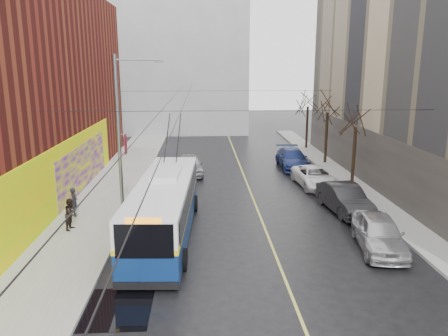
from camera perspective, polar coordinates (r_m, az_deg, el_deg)
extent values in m
plane|color=black|center=(16.25, 4.00, -17.91)|extent=(140.00, 140.00, 0.00)
cube|color=gray|center=(27.80, -15.80, -4.70)|extent=(4.00, 60.00, 0.15)
cube|color=gray|center=(29.18, 18.91, -4.08)|extent=(2.00, 60.00, 0.15)
cube|color=#BFB74C|center=(29.23, 3.61, -3.49)|extent=(0.12, 50.00, 0.01)
cube|color=yellow|center=(25.96, -21.24, -1.96)|extent=(0.08, 28.00, 4.00)
cube|color=#5C059D|center=(31.62, -17.81, 0.17)|extent=(0.06, 12.00, 3.20)
cube|color=#4C4742|center=(30.86, 19.49, 0.50)|extent=(0.06, 36.00, 4.00)
cube|color=gray|center=(58.95, -7.31, 13.71)|extent=(20.00, 12.00, 18.00)
cylinder|color=slate|center=(24.53, -13.57, 3.72)|extent=(0.20, 0.20, 9.00)
cube|color=maroon|center=(24.52, -12.72, 3.05)|extent=(0.04, 0.60, 1.10)
cylinder|color=slate|center=(24.03, -11.22, 13.71)|extent=(2.40, 0.10, 0.10)
cube|color=slate|center=(23.90, -8.53, 13.57)|extent=(0.50, 0.22, 0.12)
cylinder|color=black|center=(28.95, -7.04, 8.78)|extent=(0.02, 60.00, 0.02)
cylinder|color=black|center=(28.90, -5.04, 8.82)|extent=(0.02, 60.00, 0.02)
cylinder|color=black|center=(19.98, 2.20, 7.48)|extent=(18.00, 0.02, 0.02)
cylinder|color=black|center=(35.90, -0.14, 10.04)|extent=(18.00, 0.02, 0.02)
cylinder|color=black|center=(32.32, 16.58, 1.44)|extent=(0.24, 0.24, 4.20)
cylinder|color=black|center=(38.84, 13.20, 3.76)|extent=(0.24, 0.24, 4.48)
cylinder|color=black|center=(45.54, 10.78, 5.15)|extent=(0.24, 0.24, 4.37)
cube|color=black|center=(16.67, -13.72, -17.42)|extent=(2.38, 2.87, 0.01)
ellipsoid|color=slate|center=(21.91, -2.31, 8.76)|extent=(0.44, 0.20, 0.12)
ellipsoid|color=slate|center=(24.20, 1.19, 12.20)|extent=(0.44, 0.20, 0.12)
ellipsoid|color=slate|center=(26.50, -9.98, 10.60)|extent=(0.44, 0.20, 0.12)
cube|color=navy|center=(22.22, -7.69, -6.60)|extent=(3.06, 11.56, 1.43)
cube|color=silver|center=(21.81, -7.80, -3.29)|extent=(3.06, 11.56, 1.24)
cube|color=gold|center=(21.99, -7.75, -4.84)|extent=(3.10, 11.60, 0.21)
cube|color=black|center=(16.51, -10.40, -9.42)|extent=(2.19, 0.15, 1.34)
cube|color=black|center=(27.35, -6.23, -0.16)|extent=(2.19, 0.15, 1.15)
cube|color=black|center=(22.04, -11.05, -3.50)|extent=(0.57, 10.49, 0.95)
cube|color=black|center=(21.70, -4.49, -3.55)|extent=(0.57, 10.49, 0.95)
cube|color=silver|center=(22.52, -7.54, -0.74)|extent=(1.48, 2.93, 0.29)
cube|color=black|center=(17.23, -10.18, -14.90)|extent=(2.48, 0.24, 0.29)
cylinder|color=black|center=(19.12, -12.92, -11.60)|extent=(0.33, 0.97, 0.95)
cylinder|color=black|center=(18.74, -5.33, -11.83)|extent=(0.33, 0.97, 0.95)
cylinder|color=black|center=(26.11, -9.29, -4.61)|extent=(0.33, 0.97, 0.95)
cylinder|color=black|center=(25.84, -3.84, -4.65)|extent=(0.33, 0.97, 0.95)
cylinder|color=black|center=(25.54, -7.44, 4.09)|extent=(0.22, 3.31, 2.35)
cylinder|color=black|center=(25.46, -5.94, 4.10)|extent=(0.22, 3.31, 2.35)
imported|color=#B9B8BE|center=(21.72, 19.61, -8.01)|extent=(2.60, 5.00, 1.62)
imported|color=black|center=(26.51, 15.46, -3.87)|extent=(2.25, 5.14, 1.64)
imported|color=white|center=(31.58, 11.82, -1.14)|extent=(2.71, 5.27, 1.42)
imported|color=navy|center=(36.96, 8.92, 1.20)|extent=(2.25, 5.50, 1.59)
imported|color=#A5A5AA|center=(34.54, -4.48, 0.44)|extent=(2.27, 4.72, 1.55)
imported|color=black|center=(25.94, -18.97, -4.19)|extent=(0.53, 0.67, 1.61)
imported|color=black|center=(23.86, -19.34, -5.67)|extent=(0.77, 0.91, 1.65)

